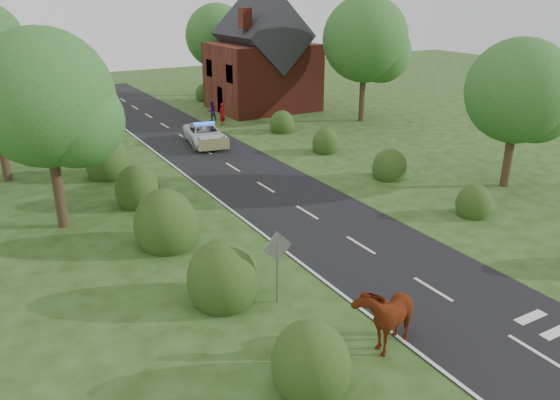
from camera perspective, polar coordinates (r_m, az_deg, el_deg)
ground at (r=19.65m, az=15.68°, el=-9.01°), size 120.00×120.00×0.00m
road at (r=30.93m, az=-4.17°, el=2.95°), size 6.00×70.00×0.02m
road_markings at (r=28.51m, az=-5.23°, el=1.36°), size 4.96×70.00×0.01m
hedgerow_left at (r=25.61m, az=-14.10°, el=0.20°), size 2.75×50.41×3.00m
hedgerow_right at (r=31.16m, az=9.93°, el=3.87°), size 2.10×45.78×2.10m
tree_left_a at (r=23.95m, az=-22.70°, el=9.23°), size 5.74×5.60×8.38m
tree_right_a at (r=29.98m, az=24.07°, el=9.96°), size 5.33×5.20×7.56m
tree_right_b at (r=43.07m, az=9.33°, el=15.91°), size 6.56×6.40×9.40m
tree_right_c at (r=54.21m, az=-6.22°, el=16.43°), size 6.15×6.00×8.58m
road_sign at (r=17.47m, az=-0.28°, el=-5.94°), size 1.06×0.08×2.53m
house at (r=47.44m, az=-1.88°, el=14.00°), size 8.00×7.40×9.17m
cow at (r=16.28m, az=10.96°, el=-11.93°), size 2.61×1.97×1.65m
police_van at (r=36.74m, az=-7.86°, el=6.80°), size 2.97×5.16×1.49m
pedestrian_red at (r=42.12m, az=-6.09°, el=8.92°), size 0.73×0.66×1.67m
pedestrian_purple at (r=43.63m, az=-7.14°, el=9.22°), size 0.76×0.60×1.54m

